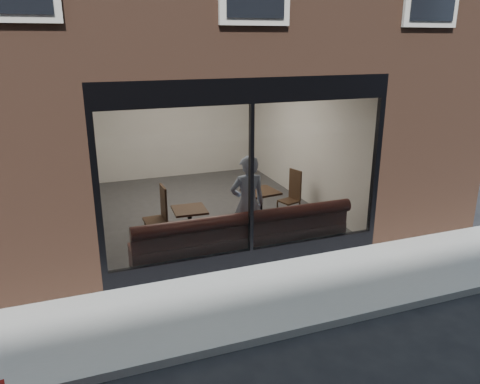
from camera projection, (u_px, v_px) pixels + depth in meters
name	position (u px, v px, depth m)	size (l,w,h in m)	color
ground	(306.00, 329.00, 6.36)	(120.00, 120.00, 0.00)	black
sidewalk_near	(276.00, 293.00, 7.24)	(40.00, 2.00, 0.01)	gray
kerb_near	(308.00, 328.00, 6.29)	(40.00, 0.10, 0.12)	gray
host_building_pier_left	(25.00, 130.00, 11.73)	(2.50, 12.00, 3.20)	brown
host_building_pier_right	(293.00, 114.00, 14.23)	(2.50, 12.00, 3.20)	brown
host_building_backfill	(152.00, 107.00, 15.65)	(5.00, 6.00, 3.20)	brown
cafe_floor	(203.00, 209.00, 10.80)	(6.00, 6.00, 0.00)	#2D2D30
cafe_ceiling	(200.00, 68.00, 9.82)	(6.00, 6.00, 0.00)	white
cafe_wall_back	(172.00, 121.00, 12.97)	(5.00, 5.00, 0.00)	beige
cafe_wall_left	(83.00, 151.00, 9.48)	(6.00, 6.00, 0.00)	beige
cafe_wall_right	(302.00, 134.00, 11.14)	(6.00, 6.00, 0.00)	beige
storefront_kick	(251.00, 257.00, 8.13)	(5.00, 0.10, 0.30)	black
storefront_header	(252.00, 91.00, 7.25)	(5.00, 0.10, 0.40)	black
storefront_mullion	(251.00, 180.00, 7.70)	(0.06, 0.10, 2.50)	black
storefront_glass	(252.00, 180.00, 7.67)	(4.80, 4.80, 0.00)	white
banquette	(242.00, 244.00, 8.47)	(4.00, 0.55, 0.45)	#331612
person	(248.00, 204.00, 8.52)	(0.66, 0.43, 1.81)	#8B9CBD
cafe_table_left	(189.00, 210.00, 8.69)	(0.61, 0.61, 0.04)	black
cafe_table_right	(261.00, 192.00, 9.72)	(0.66, 0.66, 0.04)	black
cafe_chair_left	(155.00, 220.00, 9.54)	(0.45, 0.45, 0.04)	black
cafe_chair_right	(289.00, 201.00, 10.67)	(0.37, 0.37, 0.04)	black
wall_poster	(88.00, 164.00, 8.87)	(0.02, 0.62, 0.83)	white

